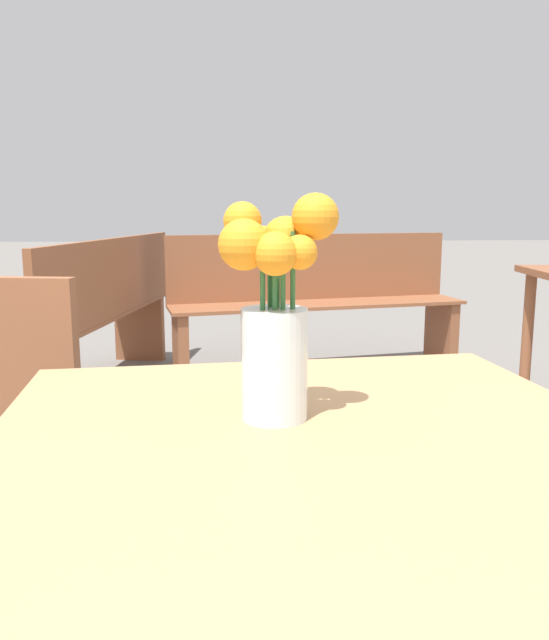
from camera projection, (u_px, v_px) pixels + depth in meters
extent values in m
cube|color=tan|center=(328.00, 468.00, 0.74)|extent=(0.93, 1.04, 0.03)
cylinder|color=tan|center=(80.00, 568.00, 1.15)|extent=(0.05, 0.05, 0.67)
cylinder|color=tan|center=(448.00, 536.00, 1.27)|extent=(0.05, 0.05, 0.67)
cylinder|color=silver|center=(274.00, 364.00, 0.86)|extent=(0.09, 0.09, 0.16)
cylinder|color=silver|center=(274.00, 386.00, 0.87)|extent=(0.08, 0.08, 0.09)
cylinder|color=#337038|center=(293.00, 323.00, 0.85)|extent=(0.01, 0.01, 0.25)
sphere|color=orange|center=(314.00, 217.00, 0.83)|extent=(0.06, 0.06, 0.06)
cylinder|color=#337038|center=(277.00, 334.00, 0.86)|extent=(0.01, 0.01, 0.22)
sphere|color=orange|center=(286.00, 239.00, 0.87)|extent=(0.07, 0.07, 0.07)
cylinder|color=#337038|center=(270.00, 335.00, 0.87)|extent=(0.01, 0.01, 0.21)
sphere|color=orange|center=(263.00, 246.00, 0.88)|extent=(0.06, 0.06, 0.06)
cylinder|color=#337038|center=(263.00, 324.00, 0.86)|extent=(0.01, 0.01, 0.25)
sphere|color=orange|center=(243.00, 221.00, 0.84)|extent=(0.05, 0.05, 0.05)
cylinder|color=#337038|center=(263.00, 338.00, 0.85)|extent=(0.01, 0.01, 0.21)
sphere|color=orange|center=(244.00, 245.00, 0.81)|extent=(0.07, 0.07, 0.07)
cylinder|color=#337038|center=(275.00, 341.00, 0.85)|extent=(0.01, 0.01, 0.21)
sphere|color=orange|center=(275.00, 254.00, 0.80)|extent=(0.06, 0.06, 0.06)
cylinder|color=#337038|center=(283.00, 339.00, 0.85)|extent=(0.01, 0.01, 0.21)
sphere|color=orange|center=(300.00, 252.00, 0.81)|extent=(0.05, 0.05, 0.05)
cube|color=brown|center=(89.00, 518.00, 1.59)|extent=(0.11, 0.33, 0.43)
cube|color=brown|center=(319.00, 304.00, 3.72)|extent=(1.81, 0.71, 0.02)
cube|color=brown|center=(310.00, 267.00, 3.83)|extent=(1.75, 0.39, 0.40)
cube|color=brown|center=(441.00, 334.00, 3.97)|extent=(0.12, 0.33, 0.43)
cube|color=brown|center=(180.00, 349.00, 3.54)|extent=(0.12, 0.33, 0.43)
cube|color=brown|center=(88.00, 316.00, 3.30)|extent=(0.66, 1.85, 0.02)
cube|color=brown|center=(115.00, 277.00, 3.25)|extent=(0.34, 1.80, 0.40)
cube|color=brown|center=(7.00, 406.00, 2.51)|extent=(0.33, 0.11, 0.43)
cube|color=brown|center=(140.00, 328.00, 4.17)|extent=(0.33, 0.11, 0.43)
cylinder|color=brown|center=(526.00, 348.00, 2.93)|extent=(0.05, 0.05, 0.71)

